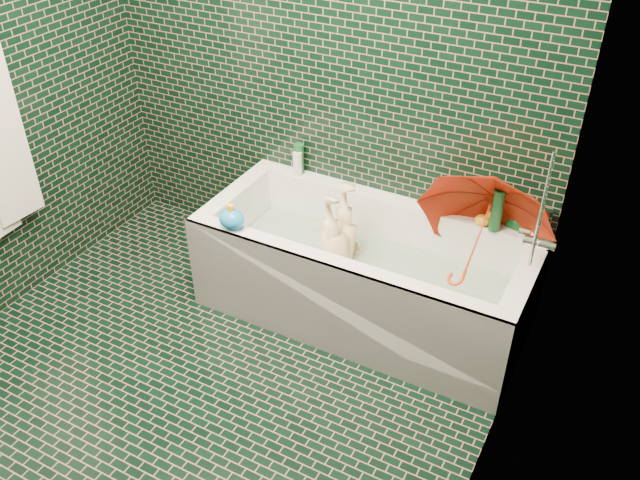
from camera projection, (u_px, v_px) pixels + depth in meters
The scene contains 18 objects.
floor at pixel (181, 409), 3.14m from camera, with size 2.80×2.80×0.00m, color black.
wall_back at pixel (323, 54), 3.44m from camera, with size 2.80×2.80×0.00m, color black.
wall_right at pixel (496, 279), 1.93m from camera, with size 2.80×2.80×0.00m, color black.
bathtub at pixel (363, 283), 3.58m from camera, with size 1.70×0.75×0.55m.
bath_mat at pixel (364, 289), 3.62m from camera, with size 1.35×0.47×0.01m, color #4BD029.
water at pixel (365, 268), 3.54m from camera, with size 1.48×0.53×0.00m, color silver.
faucet at pixel (537, 235), 2.95m from camera, with size 0.18×0.19×0.55m.
child at pixel (340, 260), 3.58m from camera, with size 0.30×0.20×0.82m, color beige.
umbrella at pixel (478, 237), 3.22m from camera, with size 0.64×0.64×0.57m, color red.
soap_bottle_a at pixel (529, 238), 3.32m from camera, with size 0.09×0.09×0.24m, color white.
soap_bottle_b at pixel (537, 236), 3.34m from camera, with size 0.08×0.08×0.18m, color #471E73.
soap_bottle_c at pixel (511, 229), 3.39m from camera, with size 0.13×0.13×0.17m, color #154C23.
bottle_right_tall at pixel (497, 210), 3.32m from camera, with size 0.06×0.06×0.23m, color #154C23.
bottle_right_pump at pixel (545, 224), 3.27m from camera, with size 0.05×0.05×0.17m, color silver.
bottle_left_tall at pixel (299, 159), 3.81m from camera, with size 0.06×0.06×0.18m, color #154C23.
bottle_left_short at pixel (297, 164), 3.80m from camera, with size 0.05×0.05×0.14m, color white.
rubber_duck at pixel (484, 219), 3.39m from camera, with size 0.11×0.09×0.08m.
bath_toy at pixel (231, 218), 3.36m from camera, with size 0.15×0.13×0.13m.
Camera 1 is at (1.57, -1.57, 2.44)m, focal length 38.00 mm.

